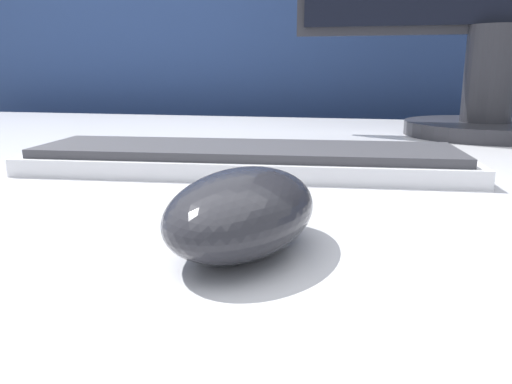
{
  "coord_description": "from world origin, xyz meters",
  "views": [
    {
      "loc": [
        0.13,
        -0.49,
        0.85
      ],
      "look_at": [
        0.07,
        -0.21,
        0.78
      ],
      "focal_mm": 35.0,
      "sensor_mm": 36.0,
      "label": 1
    }
  ],
  "objects": [
    {
      "name": "partition_panel",
      "position": [
        0.0,
        0.66,
        0.59
      ],
      "size": [
        5.0,
        0.03,
        1.17
      ],
      "color": "navy",
      "rests_on": "ground_plane"
    },
    {
      "name": "keyboard",
      "position": [
        0.02,
        -0.03,
        0.76
      ],
      "size": [
        0.42,
        0.15,
        0.02
      ],
      "rotation": [
        0.0,
        0.0,
        0.08
      ],
      "color": "silver",
      "rests_on": "desk"
    },
    {
      "name": "computer_mouse_near",
      "position": [
        0.07,
        -0.24,
        0.77
      ],
      "size": [
        0.09,
        0.12,
        0.04
      ],
      "rotation": [
        0.0,
        0.0,
        -0.19
      ],
      "color": "#232328",
      "rests_on": "desk"
    }
  ]
}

